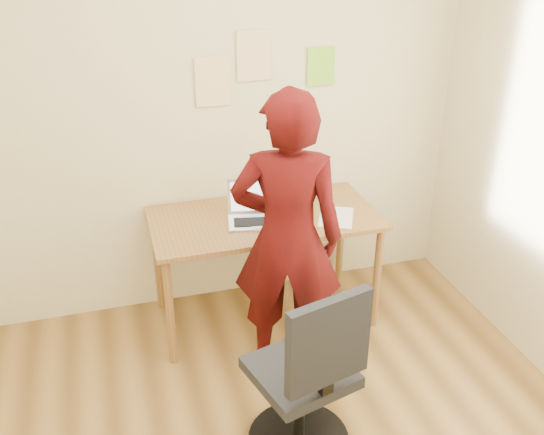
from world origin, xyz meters
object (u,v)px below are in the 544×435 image
object	(u,v)px
office_chair	(308,385)
person	(287,239)
desk	(264,229)
phone	(294,227)
laptop	(254,212)

from	to	relation	value
office_chair	person	bearing A→B (deg)	65.90
desk	phone	xyz separation A→B (m)	(0.13, -0.19, 0.09)
office_chair	person	world-z (taller)	person
desk	laptop	size ratio (longest dim) A/B	3.89
desk	office_chair	bearing A→B (deg)	-95.68
office_chair	person	distance (m)	0.80
phone	person	distance (m)	0.33
laptop	phone	size ratio (longest dim) A/B	2.79
desk	phone	bearing A→B (deg)	-57.10
laptop	desk	bearing A→B (deg)	30.58
phone	office_chair	xyz separation A→B (m)	(-0.24, -0.96, -0.32)
desk	laptop	distance (m)	0.16
desk	office_chair	size ratio (longest dim) A/B	1.42
desk	person	distance (m)	0.51
phone	desk	bearing A→B (deg)	91.48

